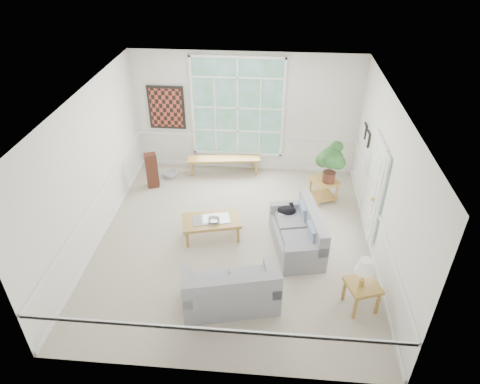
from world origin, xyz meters
name	(u,v)px	position (x,y,z in m)	size (l,w,h in m)	color
floor	(234,240)	(0.00, 0.00, -0.01)	(5.50, 6.00, 0.01)	#A69B89
ceiling	(233,100)	(0.00, 0.00, 3.00)	(5.50, 6.00, 0.02)	white
wall_back	(246,114)	(0.00, 3.00, 1.50)	(5.50, 0.02, 3.00)	silver
wall_front	(210,300)	(0.00, -3.00, 1.50)	(5.50, 0.02, 3.00)	silver
wall_left	(90,171)	(-2.75, 0.00, 1.50)	(0.02, 6.00, 3.00)	silver
wall_right	(385,184)	(2.75, 0.00, 1.50)	(0.02, 6.00, 3.00)	silver
window_back	(237,108)	(-0.20, 2.96, 1.65)	(2.30, 0.08, 2.40)	white
entry_door	(373,187)	(2.71, 0.60, 1.05)	(0.08, 0.90, 2.10)	white
door_sidelight	(379,201)	(2.71, -0.03, 1.15)	(0.08, 0.26, 1.90)	white
wall_art	(166,108)	(-1.95, 2.95, 1.60)	(0.90, 0.06, 1.10)	#5B231A
wall_frame_near	(367,139)	(2.71, 1.75, 1.55)	(0.04, 0.26, 0.32)	black
wall_frame_far	(365,131)	(2.71, 2.15, 1.55)	(0.04, 0.26, 0.32)	black
loveseat_right	(297,230)	(1.24, -0.12, 0.43)	(0.82, 1.58, 0.85)	gray
loveseat_front	(230,285)	(0.09, -1.67, 0.43)	(1.59, 0.82, 0.86)	gray
coffee_table	(212,228)	(-0.47, 0.07, 0.22)	(1.17, 0.64, 0.43)	olive
pewter_bowl	(214,220)	(-0.41, 0.02, 0.47)	(0.29, 0.29, 0.07)	#9F9FA4
window_bench	(224,166)	(-0.52, 2.65, 0.21)	(1.82, 0.35, 0.43)	olive
end_table	(323,190)	(1.90, 1.63, 0.27)	(0.55, 0.55, 0.55)	olive
houseplant	(331,163)	(1.97, 1.56, 1.03)	(0.57, 0.57, 0.97)	#264F22
side_table	(361,295)	(2.28, -1.56, 0.26)	(0.51, 0.51, 0.52)	olive
table_lamp	(364,273)	(2.25, -1.58, 0.79)	(0.32, 0.32, 0.55)	silver
pet_bed	(170,175)	(-1.86, 2.35, 0.06)	(0.38, 0.38, 0.11)	gray
floor_speaker	(152,170)	(-2.17, 1.88, 0.44)	(0.27, 0.22, 0.88)	#411E13
cat	(287,210)	(1.04, 0.41, 0.53)	(0.38, 0.27, 0.18)	black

